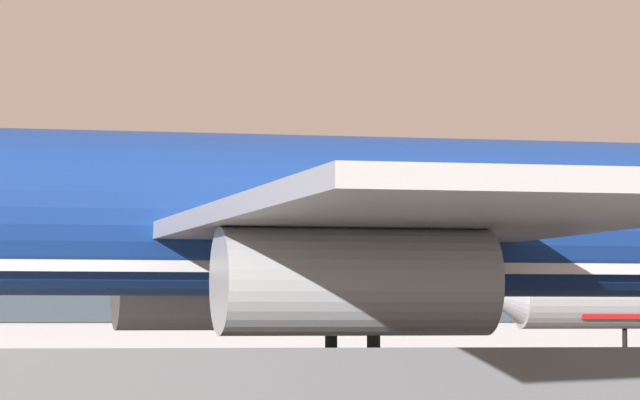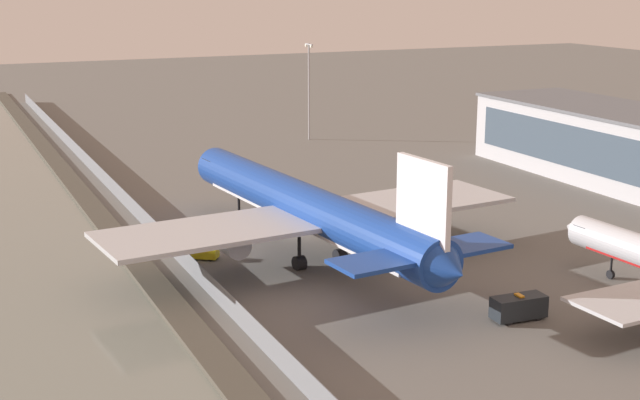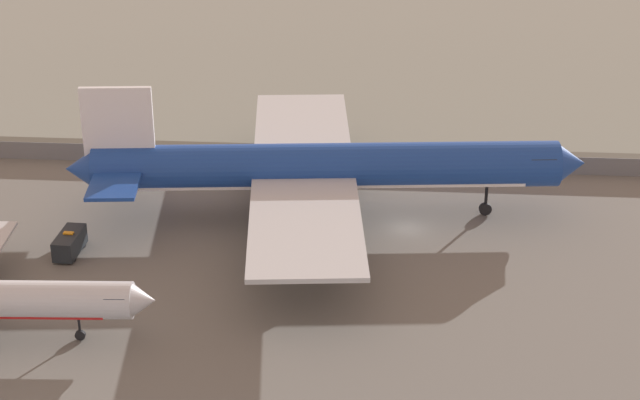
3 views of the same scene
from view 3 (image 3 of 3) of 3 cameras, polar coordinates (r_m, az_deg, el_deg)
ground_plane at (r=116.59m, az=4.65°, el=-1.51°), size 500.00×500.00×0.00m
waterfront_lagoon at (r=182.87m, az=4.61°, el=8.50°), size 320.00×98.00×0.01m
shoreline_seawall at (r=135.14m, az=4.64°, el=2.48°), size 320.00×3.00×0.50m
perimeter_fence at (r=130.65m, az=4.66°, el=2.08°), size 280.00×0.10×2.26m
cargo_jet_blue at (r=116.29m, az=-0.09°, el=1.72°), size 56.76×49.43×15.48m
baggage_tug at (r=128.01m, az=2.46°, el=1.48°), size 3.17×3.53×1.80m
ops_van at (r=113.49m, az=-13.19°, el=-2.20°), size 2.35×5.30×2.48m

